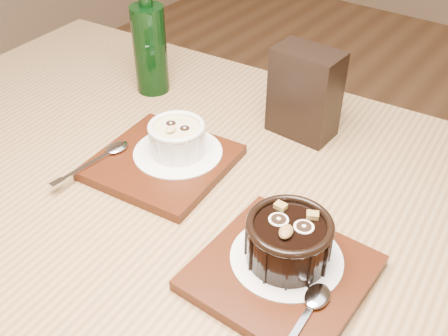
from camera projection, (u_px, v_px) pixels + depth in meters
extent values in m
cube|color=brown|center=(197.00, 221.00, 0.70)|extent=(1.26, 0.90, 0.04)
cylinder|color=brown|center=(105.00, 172.00, 1.40)|extent=(0.06, 0.06, 0.71)
cube|color=#431A0B|center=(163.00, 162.00, 0.76)|extent=(0.20, 0.20, 0.01)
cylinder|color=white|center=(178.00, 152.00, 0.76)|extent=(0.13, 0.13, 0.00)
cylinder|color=white|center=(177.00, 140.00, 0.75)|extent=(0.08, 0.08, 0.04)
cylinder|color=#DAD085|center=(176.00, 129.00, 0.74)|extent=(0.07, 0.07, 0.00)
torus|color=white|center=(176.00, 127.00, 0.74)|extent=(0.08, 0.08, 0.01)
cylinder|color=black|center=(171.00, 123.00, 0.75)|extent=(0.02, 0.02, 0.00)
cylinder|color=black|center=(185.00, 128.00, 0.74)|extent=(0.02, 0.02, 0.00)
ellipsoid|color=tan|center=(171.00, 129.00, 0.73)|extent=(0.01, 0.02, 0.01)
cube|color=#431A0B|center=(281.00, 273.00, 0.59)|extent=(0.18, 0.18, 0.01)
cylinder|color=white|center=(287.00, 258.00, 0.60)|extent=(0.13, 0.13, 0.00)
cylinder|color=black|center=(288.00, 242.00, 0.59)|extent=(0.09, 0.09, 0.05)
cylinder|color=black|center=(290.00, 227.00, 0.57)|extent=(0.08, 0.08, 0.00)
torus|color=black|center=(290.00, 225.00, 0.57)|extent=(0.10, 0.10, 0.01)
cylinder|color=black|center=(279.00, 219.00, 0.58)|extent=(0.02, 0.02, 0.00)
cylinder|color=black|center=(304.00, 226.00, 0.57)|extent=(0.02, 0.02, 0.00)
ellipsoid|color=brown|center=(286.00, 232.00, 0.56)|extent=(0.02, 0.03, 0.01)
cube|color=brown|center=(281.00, 206.00, 0.59)|extent=(0.01, 0.01, 0.01)
cube|color=brown|center=(313.00, 215.00, 0.58)|extent=(0.02, 0.02, 0.01)
cube|color=black|center=(305.00, 93.00, 0.79)|extent=(0.10, 0.06, 0.14)
cylinder|color=black|center=(150.00, 50.00, 0.90)|extent=(0.06, 0.06, 0.15)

